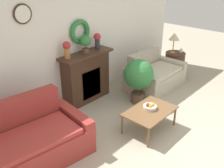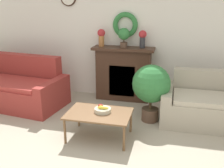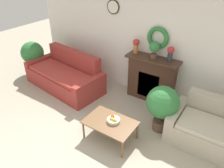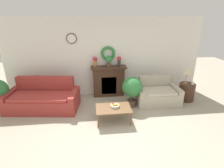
{
  "view_description": "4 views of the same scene",
  "coord_description": "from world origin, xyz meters",
  "px_view_note": "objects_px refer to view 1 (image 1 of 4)",
  "views": [
    {
      "loc": [
        -3.36,
        -1.25,
        2.83
      ],
      "look_at": [
        -0.07,
        1.71,
        0.72
      ],
      "focal_mm": 42.0,
      "sensor_mm": 36.0,
      "label": 1
    },
    {
      "loc": [
        1.07,
        -2.46,
        1.99
      ],
      "look_at": [
        0.11,
        1.54,
        0.65
      ],
      "focal_mm": 42.0,
      "sensor_mm": 36.0,
      "label": 2
    },
    {
      "loc": [
        1.82,
        -1.66,
        3.07
      ],
      "look_at": [
        -0.25,
        1.44,
        0.85
      ],
      "focal_mm": 35.0,
      "sensor_mm": 36.0,
      "label": 3
    },
    {
      "loc": [
        -0.44,
        -3.19,
        2.73
      ],
      "look_at": [
        0.1,
        1.57,
        0.84
      ],
      "focal_mm": 28.0,
      "sensor_mm": 36.0,
      "label": 4
    }
  ],
  "objects_px": {
    "fruit_bowl": "(150,107)",
    "table_lamp": "(174,37)",
    "vase_on_mantel_left": "(67,49)",
    "vase_on_mantel_right": "(97,40)",
    "mug": "(181,51)",
    "potted_plant_on_mantel": "(85,42)",
    "fireplace": "(86,77)",
    "potted_plant_floor_by_loveseat": "(139,76)",
    "couch_left": "(16,147)",
    "side_table_by_loveseat": "(174,63)",
    "loveseat_right": "(154,76)",
    "coffee_table": "(150,112)"
  },
  "relations": [
    {
      "from": "vase_on_mantel_left",
      "to": "vase_on_mantel_right",
      "type": "relative_size",
      "value": 1.01
    },
    {
      "from": "couch_left",
      "to": "side_table_by_loveseat",
      "type": "bearing_deg",
      "value": 7.87
    },
    {
      "from": "side_table_by_loveseat",
      "to": "table_lamp",
      "type": "xyz_separation_m",
      "value": [
        -0.07,
        0.05,
        0.73
      ]
    },
    {
      "from": "vase_on_mantel_left",
      "to": "vase_on_mantel_right",
      "type": "xyz_separation_m",
      "value": [
        0.82,
        0.0,
        -0.0
      ]
    },
    {
      "from": "fireplace",
      "to": "potted_plant_on_mantel",
      "type": "height_order",
      "value": "potted_plant_on_mantel"
    },
    {
      "from": "fireplace",
      "to": "vase_on_mantel_left",
      "type": "relative_size",
      "value": 3.56
    },
    {
      "from": "fruit_bowl",
      "to": "potted_plant_floor_by_loveseat",
      "type": "xyz_separation_m",
      "value": [
        0.64,
        0.73,
        0.18
      ]
    },
    {
      "from": "coffee_table",
      "to": "vase_on_mantel_left",
      "type": "xyz_separation_m",
      "value": [
        -0.43,
        1.68,
        0.92
      ]
    },
    {
      "from": "coffee_table",
      "to": "potted_plant_on_mantel",
      "type": "xyz_separation_m",
      "value": [
        0.03,
        1.66,
        0.95
      ]
    },
    {
      "from": "coffee_table",
      "to": "vase_on_mantel_left",
      "type": "bearing_deg",
      "value": 104.26
    },
    {
      "from": "coffee_table",
      "to": "fruit_bowl",
      "type": "xyz_separation_m",
      "value": [
        0.04,
        0.03,
        0.08
      ]
    },
    {
      "from": "loveseat_right",
      "to": "table_lamp",
      "type": "height_order",
      "value": "table_lamp"
    },
    {
      "from": "potted_plant_on_mantel",
      "to": "side_table_by_loveseat",
      "type": "bearing_deg",
      "value": -14.29
    },
    {
      "from": "couch_left",
      "to": "vase_on_mantel_right",
      "type": "distance_m",
      "value": 2.75
    },
    {
      "from": "vase_on_mantel_right",
      "to": "couch_left",
      "type": "bearing_deg",
      "value": -163.36
    },
    {
      "from": "fireplace",
      "to": "side_table_by_loveseat",
      "type": "bearing_deg",
      "value": -14.57
    },
    {
      "from": "fireplace",
      "to": "potted_plant_floor_by_loveseat",
      "type": "relative_size",
      "value": 1.25
    },
    {
      "from": "vase_on_mantel_right",
      "to": "potted_plant_floor_by_loveseat",
      "type": "bearing_deg",
      "value": -72.8
    },
    {
      "from": "vase_on_mantel_left",
      "to": "potted_plant_on_mantel",
      "type": "distance_m",
      "value": 0.46
    },
    {
      "from": "fruit_bowl",
      "to": "table_lamp",
      "type": "relative_size",
      "value": 0.45
    },
    {
      "from": "table_lamp",
      "to": "potted_plant_floor_by_loveseat",
      "type": "bearing_deg",
      "value": -171.44
    },
    {
      "from": "fruit_bowl",
      "to": "side_table_by_loveseat",
      "type": "bearing_deg",
      "value": 20.45
    },
    {
      "from": "vase_on_mantel_left",
      "to": "fireplace",
      "type": "bearing_deg",
      "value": -0.69
    },
    {
      "from": "table_lamp",
      "to": "vase_on_mantel_left",
      "type": "xyz_separation_m",
      "value": [
        -3.0,
        0.63,
        0.27
      ]
    },
    {
      "from": "vase_on_mantel_right",
      "to": "potted_plant_on_mantel",
      "type": "xyz_separation_m",
      "value": [
        -0.36,
        -0.02,
        0.03
      ]
    },
    {
      "from": "loveseat_right",
      "to": "fireplace",
      "type": "bearing_deg",
      "value": 154.36
    },
    {
      "from": "potted_plant_on_mantel",
      "to": "fireplace",
      "type": "bearing_deg",
      "value": 105.41
    },
    {
      "from": "fireplace",
      "to": "coffee_table",
      "type": "bearing_deg",
      "value": -91.04
    },
    {
      "from": "loveseat_right",
      "to": "fruit_bowl",
      "type": "distance_m",
      "value": 1.77
    },
    {
      "from": "vase_on_mantel_left",
      "to": "vase_on_mantel_right",
      "type": "distance_m",
      "value": 0.82
    },
    {
      "from": "mug",
      "to": "potted_plant_on_mantel",
      "type": "relative_size",
      "value": 0.26
    },
    {
      "from": "fruit_bowl",
      "to": "table_lamp",
      "type": "bearing_deg",
      "value": 21.96
    },
    {
      "from": "coffee_table",
      "to": "side_table_by_loveseat",
      "type": "distance_m",
      "value": 2.82
    },
    {
      "from": "potted_plant_on_mantel",
      "to": "potted_plant_floor_by_loveseat",
      "type": "bearing_deg",
      "value": -54.19
    },
    {
      "from": "loveseat_right",
      "to": "vase_on_mantel_right",
      "type": "height_order",
      "value": "vase_on_mantel_right"
    },
    {
      "from": "table_lamp",
      "to": "mug",
      "type": "distance_m",
      "value": 0.45
    },
    {
      "from": "mug",
      "to": "potted_plant_floor_by_loveseat",
      "type": "bearing_deg",
      "value": -176.1
    },
    {
      "from": "side_table_by_loveseat",
      "to": "potted_plant_floor_by_loveseat",
      "type": "relative_size",
      "value": 0.6
    },
    {
      "from": "fireplace",
      "to": "fruit_bowl",
      "type": "height_order",
      "value": "fireplace"
    },
    {
      "from": "fireplace",
      "to": "potted_plant_floor_by_loveseat",
      "type": "distance_m",
      "value": 1.12
    },
    {
      "from": "coffee_table",
      "to": "mug",
      "type": "relative_size",
      "value": 9.74
    },
    {
      "from": "mug",
      "to": "potted_plant_on_mantel",
      "type": "distance_m",
      "value": 2.9
    },
    {
      "from": "loveseat_right",
      "to": "side_table_by_loveseat",
      "type": "distance_m",
      "value": 1.08
    },
    {
      "from": "fruit_bowl",
      "to": "vase_on_mantel_right",
      "type": "height_order",
      "value": "vase_on_mantel_right"
    },
    {
      "from": "loveseat_right",
      "to": "fruit_bowl",
      "type": "relative_size",
      "value": 5.64
    },
    {
      "from": "vase_on_mantel_right",
      "to": "vase_on_mantel_left",
      "type": "bearing_deg",
      "value": 180.0
    },
    {
      "from": "side_table_by_loveseat",
      "to": "potted_plant_floor_by_loveseat",
      "type": "height_order",
      "value": "potted_plant_floor_by_loveseat"
    },
    {
      "from": "loveseat_right",
      "to": "table_lamp",
      "type": "relative_size",
      "value": 2.57
    },
    {
      "from": "vase_on_mantel_left",
      "to": "vase_on_mantel_right",
      "type": "height_order",
      "value": "vase_on_mantel_left"
    },
    {
      "from": "loveseat_right",
      "to": "vase_on_mantel_right",
      "type": "xyz_separation_m",
      "value": [
        -1.16,
        0.74,
        0.99
      ]
    }
  ]
}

